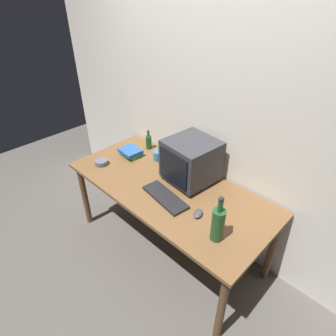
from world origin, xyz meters
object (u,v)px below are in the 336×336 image
Objects in this scene: crt_monitor at (191,161)px; keyboard at (165,197)px; computer_mouse at (198,213)px; mug at (158,156)px; cd_spindle at (101,162)px; bottle_short at (149,142)px; book_stack at (131,152)px; bottle_tall at (218,223)px.

crt_monitor is 0.37m from keyboard.
computer_mouse is at bearing -41.66° from crt_monitor.
cd_spindle is at bearing -127.22° from mug.
keyboard is 0.81m from bottle_short.
mug is at bearing -22.24° from bottle_short.
mug is at bearing 27.69° from book_stack.
cd_spindle is at bearing -166.66° from keyboard.
book_stack is at bearing 75.75° from cd_spindle.
computer_mouse is 1.06m from bottle_short.
bottle_short reaches higher than keyboard.
bottle_short reaches higher than computer_mouse.
crt_monitor is at bearing 102.24° from keyboard.
book_stack is 1.79× the size of cd_spindle.
mug reaches higher than keyboard.
bottle_tall reaches higher than cd_spindle.
keyboard is at bearing 163.76° from computer_mouse.
computer_mouse is 0.47× the size of book_stack.
bottle_short is (-0.98, 0.41, 0.06)m from computer_mouse.
crt_monitor is 0.86m from cd_spindle.
cd_spindle is at bearing 163.07° from computer_mouse.
computer_mouse is 0.26m from bottle_tall.
book_stack is (-1.00, 0.19, 0.02)m from computer_mouse.
bottle_short is at bearing 79.68° from cd_spindle.
book_stack is 0.27m from mug.
mug is (-0.42, 0.02, -0.15)m from crt_monitor.
bottle_tall is (0.22, -0.08, 0.11)m from computer_mouse.
book_stack is at bearing -152.31° from mug.
bottle_tall is at bearing 0.82° from cd_spindle.
book_stack is at bearing 146.98° from computer_mouse.
crt_monitor is 1.19× the size of bottle_tall.
bottle_short reaches higher than book_stack.
keyboard is at bearing -85.97° from crt_monitor.
computer_mouse is at bearing 5.39° from cd_spindle.
mug is (0.24, 0.13, 0.01)m from book_stack.
crt_monitor is at bearing 145.78° from bottle_tall.
keyboard is 2.06× the size of bottle_short.
crt_monitor is at bearing 116.03° from computer_mouse.
computer_mouse is at bearing 14.29° from keyboard.
keyboard is 3.50× the size of cd_spindle.
keyboard is 1.19× the size of bottle_tall.
crt_monitor is 3.50× the size of cd_spindle.
cd_spindle is (-0.32, -0.42, -0.02)m from mug.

